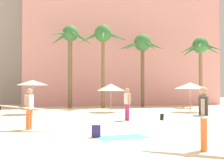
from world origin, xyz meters
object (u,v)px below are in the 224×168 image
object	(u,v)px
beach_towel	(122,137)
palm_tree_center	(70,42)
cafe_umbrella_3	(111,87)
palm_tree_far_right	(200,50)
palm_tree_far_left	(142,47)
cafe_umbrella_1	(33,83)
person_far_right	(206,116)
cafe_umbrella_2	(190,86)
backpack	(96,131)
person_near_left	(29,107)
palm_tree_right	(103,39)
person_mid_left	(127,103)

from	to	relation	value
beach_towel	palm_tree_center	bearing A→B (deg)	93.19
cafe_umbrella_3	palm_tree_center	bearing A→B (deg)	114.87
palm_tree_center	palm_tree_far_right	size ratio (longest dim) A/B	1.11
palm_tree_far_left	cafe_umbrella_3	bearing A→B (deg)	-125.48
cafe_umbrella_1	person_far_right	xyz separation A→B (m)	(5.51, -13.59, -1.28)
cafe_umbrella_2	backpack	world-z (taller)	cafe_umbrella_2
cafe_umbrella_3	palm_tree_far_left	bearing A→B (deg)	54.52
palm_tree_center	cafe_umbrella_3	size ratio (longest dim) A/B	3.67
person_near_left	palm_tree_right	bearing A→B (deg)	86.69
palm_tree_far_right	person_near_left	world-z (taller)	palm_tree_far_right
palm_tree_far_left	cafe_umbrella_2	world-z (taller)	palm_tree_far_left
palm_tree_far_left	palm_tree_right	distance (m)	4.41
palm_tree_far_right	person_mid_left	distance (m)	16.49
cafe_umbrella_1	beach_towel	bearing A→B (deg)	-70.48
cafe_umbrella_3	person_far_right	xyz separation A→B (m)	(-0.22, -14.23, -0.99)
palm_tree_far_right	person_mid_left	bearing A→B (deg)	-132.90
cafe_umbrella_2	person_far_right	distance (m)	14.74
cafe_umbrella_2	person_far_right	xyz separation A→B (m)	(-6.30, -13.28, -1.11)
cafe_umbrella_3	person_near_left	xyz separation A→B (m)	(-5.16, -9.04, -0.98)
beach_towel	person_far_right	size ratio (longest dim) A/B	0.63
backpack	cafe_umbrella_2	bearing A→B (deg)	-28.97
cafe_umbrella_2	person_far_right	bearing A→B (deg)	-115.37
person_near_left	person_mid_left	size ratio (longest dim) A/B	1.71
palm_tree_right	cafe_umbrella_2	world-z (taller)	palm_tree_right
palm_tree_center	person_near_left	world-z (taller)	palm_tree_center
palm_tree_center	person_far_right	xyz separation A→B (m)	(2.61, -20.33, -5.49)
palm_tree_right	person_far_right	size ratio (longest dim) A/B	2.95
palm_tree_far_left	palm_tree_right	world-z (taller)	palm_tree_right
backpack	person_mid_left	xyz separation A→B (m)	(2.42, 5.21, 0.76)
palm_tree_far_right	beach_towel	bearing A→B (deg)	-125.96
beach_towel	person_mid_left	bearing A→B (deg)	73.94
cafe_umbrella_3	person_near_left	bearing A→B (deg)	-119.72
person_far_right	beach_towel	bearing A→B (deg)	155.51
cafe_umbrella_3	person_near_left	world-z (taller)	cafe_umbrella_3
backpack	palm_tree_far_left	bearing A→B (deg)	-11.16
beach_towel	person_near_left	bearing A→B (deg)	142.36
cafe_umbrella_2	backpack	size ratio (longest dim) A/B	5.81
palm_tree_far_right	cafe_umbrella_2	distance (m)	8.52
palm_tree_far_right	cafe_umbrella_3	bearing A→B (deg)	-153.03
palm_tree_right	cafe_umbrella_1	world-z (taller)	palm_tree_right
palm_tree_center	palm_tree_right	distance (m)	3.20
palm_tree_far_left	person_mid_left	world-z (taller)	palm_tree_far_left
palm_tree_center	cafe_umbrella_3	distance (m)	8.10
palm_tree_center	cafe_umbrella_2	world-z (taller)	palm_tree_center
palm_tree_right	cafe_umbrella_3	world-z (taller)	palm_tree_right
palm_tree_far_left	palm_tree_center	bearing A→B (deg)	-178.08
person_near_left	palm_tree_far_right	bearing A→B (deg)	60.00
palm_tree_far_left	palm_tree_far_right	world-z (taller)	palm_tree_far_left
palm_tree_right	person_near_left	xyz separation A→B (m)	(-5.43, -14.38, -5.74)
beach_towel	person_near_left	xyz separation A→B (m)	(-3.32, 2.56, 0.91)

